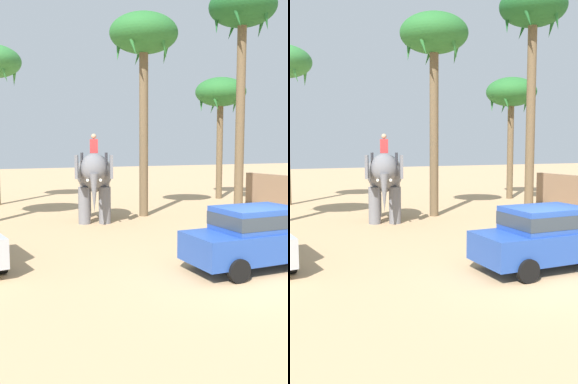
# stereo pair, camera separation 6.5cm
# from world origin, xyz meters

# --- Properties ---
(ground_plane) EXTENTS (120.00, 120.00, 0.00)m
(ground_plane) POSITION_xyz_m (0.00, 0.00, 0.00)
(ground_plane) COLOR tan
(car_sedan_foreground) EXTENTS (4.15, 1.97, 1.70)m
(car_sedan_foreground) POSITION_xyz_m (0.61, 0.65, 0.93)
(car_sedan_foreground) COLOR #23479E
(car_sedan_foreground) RESTS_ON ground
(elephant_with_mahout) EXTENTS (2.67, 4.01, 3.88)m
(elephant_with_mahout) POSITION_xyz_m (-0.80, 9.83, 1.99)
(elephant_with_mahout) COLOR slate
(elephant_with_mahout) RESTS_ON ground
(palm_tree_behind_elephant) EXTENTS (3.20, 3.20, 9.47)m
(palm_tree_behind_elephant) POSITION_xyz_m (1.82, 10.17, 8.23)
(palm_tree_behind_elephant) COLOR brown
(palm_tree_behind_elephant) RESTS_ON ground
(palm_tree_left_of_road) EXTENTS (3.20, 3.20, 10.81)m
(palm_tree_left_of_road) POSITION_xyz_m (6.21, 8.52, 9.44)
(palm_tree_left_of_road) COLOR brown
(palm_tree_left_of_road) RESTS_ON ground
(palm_tree_leaning_seaward) EXTENTS (3.20, 3.20, 7.69)m
(palm_tree_leaning_seaward) POSITION_xyz_m (9.34, 14.46, 6.59)
(palm_tree_leaning_seaward) COLOR brown
(palm_tree_leaning_seaward) RESTS_ON ground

